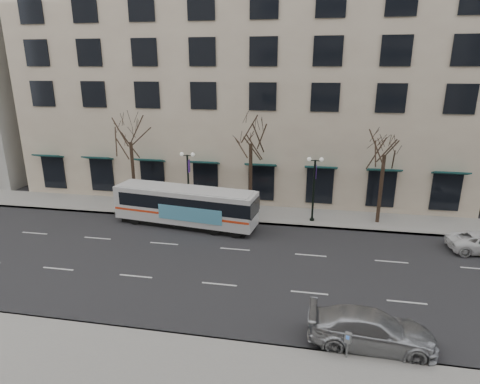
% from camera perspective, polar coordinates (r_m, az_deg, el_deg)
% --- Properties ---
extents(ground, '(160.00, 160.00, 0.00)m').
position_cam_1_polar(ground, '(25.07, -1.74, -10.36)').
color(ground, black).
rests_on(ground, ground).
extents(sidewalk_far, '(80.00, 4.00, 0.15)m').
position_cam_1_polar(sidewalk_far, '(32.80, 10.19, -3.61)').
color(sidewalk_far, gray).
rests_on(sidewalk_far, ground).
extents(building_hotel, '(40.00, 20.00, 24.00)m').
position_cam_1_polar(building_hotel, '(43.21, 1.49, 17.82)').
color(building_hotel, '#BEAA91').
rests_on(building_hotel, ground).
extents(tree_far_left, '(3.60, 3.60, 8.34)m').
position_cam_1_polar(tree_far_left, '(34.22, -15.41, 8.42)').
color(tree_far_left, black).
rests_on(tree_far_left, ground).
extents(tree_far_mid, '(3.60, 3.60, 8.55)m').
position_cam_1_polar(tree_far_mid, '(31.21, 1.56, 8.60)').
color(tree_far_mid, black).
rests_on(tree_far_mid, ground).
extents(tree_far_right, '(3.60, 3.60, 8.06)m').
position_cam_1_polar(tree_far_right, '(31.37, 20.03, 6.71)').
color(tree_far_right, black).
rests_on(tree_far_right, ground).
extents(lamp_post_left, '(1.22, 0.45, 5.21)m').
position_cam_1_polar(lamp_post_left, '(32.61, -7.37, 1.72)').
color(lamp_post_left, black).
rests_on(lamp_post_left, ground).
extents(lamp_post_right, '(1.22, 0.45, 5.21)m').
position_cam_1_polar(lamp_post_right, '(31.13, 10.47, 0.81)').
color(lamp_post_right, black).
rests_on(lamp_post_right, ground).
extents(city_bus, '(11.24, 3.88, 2.99)m').
position_cam_1_polar(city_bus, '(30.65, -7.67, -1.89)').
color(city_bus, silver).
rests_on(city_bus, ground).
extents(silver_car, '(5.53, 2.38, 1.59)m').
position_cam_1_polar(silver_car, '(19.21, 18.20, -18.10)').
color(silver_car, '#ADAFB5').
rests_on(silver_car, ground).
extents(pay_station, '(0.30, 0.25, 1.19)m').
position_cam_1_polar(pay_station, '(18.00, 15.11, -19.63)').
color(pay_station, gray).
rests_on(pay_station, sidewalk_near).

